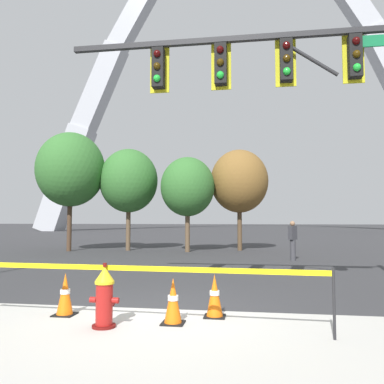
# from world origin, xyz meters

# --- Properties ---
(ground_plane) EXTENTS (240.00, 240.00, 0.00)m
(ground_plane) POSITION_xyz_m (0.00, 0.00, 0.00)
(ground_plane) COLOR #333335
(fire_hydrant) EXTENTS (0.46, 0.48, 0.99)m
(fire_hydrant) POSITION_xyz_m (-0.64, -1.03, 0.47)
(fire_hydrant) COLOR #5E0F0D
(fire_hydrant) RESTS_ON ground
(caution_tape_barrier) EXTENTS (6.10, 0.32, 0.99)m
(caution_tape_barrier) POSITION_xyz_m (-0.29, -1.00, 0.70)
(caution_tape_barrier) COLOR #232326
(caution_tape_barrier) RESTS_ON ground
(traffic_cone_by_hydrant) EXTENTS (0.36, 0.36, 0.73)m
(traffic_cone_by_hydrant) POSITION_xyz_m (0.37, -0.67, 0.36)
(traffic_cone_by_hydrant) COLOR black
(traffic_cone_by_hydrant) RESTS_ON ground
(traffic_cone_mid_sidewalk) EXTENTS (0.36, 0.36, 0.73)m
(traffic_cone_mid_sidewalk) POSITION_xyz_m (-1.60, -0.40, 0.36)
(traffic_cone_mid_sidewalk) COLOR black
(traffic_cone_mid_sidewalk) RESTS_ON ground
(traffic_cone_curb_edge) EXTENTS (0.36, 0.36, 0.73)m
(traffic_cone_curb_edge) POSITION_xyz_m (0.98, -0.14, 0.36)
(traffic_cone_curb_edge) COLOR black
(traffic_cone_curb_edge) RESTS_ON ground
(traffic_signal_gantry) EXTENTS (7.82, 0.44, 6.00)m
(traffic_signal_gantry) POSITION_xyz_m (2.80, 1.47, 4.40)
(traffic_signal_gantry) COLOR #232326
(traffic_signal_gantry) RESTS_ON ground
(monument_arch) EXTENTS (56.90, 3.17, 44.79)m
(monument_arch) POSITION_xyz_m (0.00, 45.25, 19.76)
(monument_arch) COLOR #B2B5BC
(monument_arch) RESTS_ON ground
(tree_far_left) EXTENTS (3.57, 3.57, 6.25)m
(tree_far_left) POSITION_xyz_m (-7.84, 12.53, 4.28)
(tree_far_left) COLOR #473323
(tree_far_left) RESTS_ON ground
(tree_left_mid) EXTENTS (3.11, 3.11, 5.44)m
(tree_left_mid) POSITION_xyz_m (-4.93, 13.42, 3.72)
(tree_left_mid) COLOR brown
(tree_left_mid) RESTS_ON ground
(tree_center_left) EXTENTS (2.78, 2.78, 4.86)m
(tree_center_left) POSITION_xyz_m (-1.65, 13.01, 3.32)
(tree_center_left) COLOR brown
(tree_center_left) RESTS_ON ground
(tree_center_right) EXTENTS (3.09, 3.09, 5.41)m
(tree_center_right) POSITION_xyz_m (0.96, 14.31, 3.70)
(tree_center_right) COLOR brown
(tree_center_right) RESTS_ON ground
(pedestrian_standing_center) EXTENTS (0.38, 0.38, 1.59)m
(pedestrian_standing_center) POSITION_xyz_m (3.24, 9.48, 0.82)
(pedestrian_standing_center) COLOR #38383D
(pedestrian_standing_center) RESTS_ON ground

